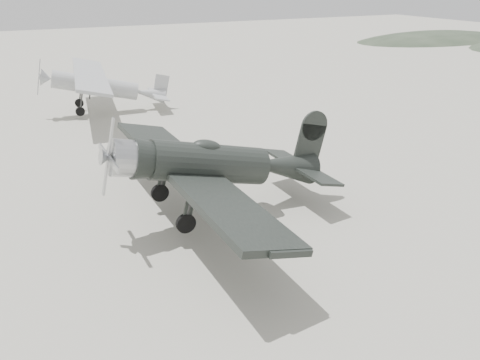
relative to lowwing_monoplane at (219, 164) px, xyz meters
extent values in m
plane|color=#A39F91|center=(0.21, -3.68, -2.10)|extent=(160.00, 160.00, 0.00)
ellipsoid|color=#2C3929|center=(50.21, 36.32, -2.10)|extent=(32.00, 16.00, 5.20)
cylinder|color=black|center=(-0.40, -0.01, 0.07)|extent=(4.50, 1.53, 1.42)
cone|color=black|center=(2.94, 0.08, 0.12)|extent=(2.67, 1.39, 1.32)
cylinder|color=#A9ABAD|center=(-3.50, -0.09, 0.07)|extent=(0.95, 1.28, 1.26)
cone|color=#A9ABAD|center=(-4.11, -0.11, 0.07)|extent=(0.37, 0.58, 0.57)
cube|color=#A9ABAD|center=(-4.03, -0.10, 0.07)|extent=(0.07, 0.18, 2.64)
ellipsoid|color=black|center=(-0.61, -0.02, 0.70)|extent=(1.13, 0.72, 0.47)
cube|color=black|center=(-1.11, -0.03, -0.28)|extent=(2.44, 12.23, 0.22)
cube|color=black|center=(3.76, 0.10, 0.18)|extent=(1.23, 4.29, 0.10)
cube|color=black|center=(3.91, 0.10, 1.04)|extent=(1.22, 0.13, 1.83)
cylinder|color=black|center=(-1.48, -1.41, -1.67)|extent=(0.69, 0.18, 0.69)
cylinder|color=black|center=(-1.55, 1.33, -1.67)|extent=(0.69, 0.18, 0.69)
cylinder|color=#333333|center=(-1.48, -1.41, -0.99)|extent=(0.11, 0.11, 1.42)
cylinder|color=#333333|center=(-1.55, 1.33, -0.99)|extent=(0.11, 0.11, 1.42)
cylinder|color=black|center=(4.01, 0.10, -0.31)|extent=(0.23, 0.09, 0.22)
cylinder|color=#95979A|center=(-1.44, 16.98, -0.23)|extent=(5.51, 1.80, 1.15)
cone|color=#95979A|center=(2.18, 16.54, -0.23)|extent=(1.99, 1.26, 1.04)
cone|color=#95979A|center=(-4.44, 17.35, -0.23)|extent=(0.75, 1.15, 1.08)
cube|color=#95979A|center=(-4.85, 17.40, -0.23)|extent=(0.07, 0.15, 2.29)
cube|color=#95979A|center=(-1.85, 17.03, 0.42)|extent=(3.36, 11.61, 0.19)
cube|color=#95979A|center=(2.69, 16.47, -0.18)|extent=(1.36, 3.63, 0.08)
cube|color=#95979A|center=(2.80, 16.46, 0.50)|extent=(0.94, 0.20, 1.35)
cylinder|color=black|center=(-2.41, 15.94, -1.81)|extent=(0.60, 0.22, 0.58)
cylinder|color=black|center=(-2.13, 18.22, -1.81)|extent=(0.60, 0.22, 0.58)
cylinder|color=#333333|center=(-2.41, 15.94, -1.22)|extent=(0.10, 0.10, 1.25)
cylinder|color=#333333|center=(-2.13, 18.22, -1.22)|extent=(0.10, 0.10, 1.25)
cylinder|color=black|center=(2.90, 16.45, -0.54)|extent=(0.19, 0.10, 0.19)
camera|label=1|loc=(-6.28, -14.72, 6.35)|focal=35.00mm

